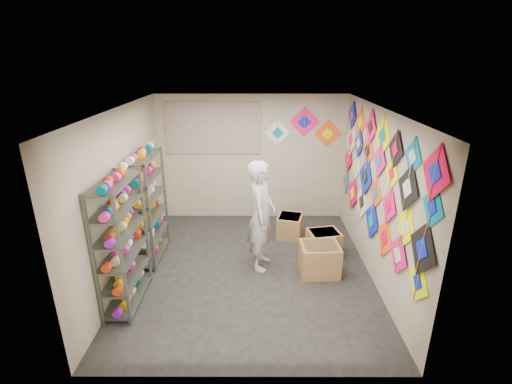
{
  "coord_description": "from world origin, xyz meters",
  "views": [
    {
      "loc": [
        0.11,
        -5.47,
        3.44
      ],
      "look_at": [
        0.1,
        0.3,
        1.3
      ],
      "focal_mm": 26.0,
      "sensor_mm": 36.0,
      "label": 1
    }
  ],
  "objects_px": {
    "carton_c": "(290,226)",
    "shelf_rack_front": "(122,244)",
    "carton_b": "(323,243)",
    "shelf_rack_back": "(148,208)",
    "carton_a": "(319,259)",
    "shopkeeper": "(261,216)"
  },
  "relations": [
    {
      "from": "shelf_rack_front",
      "to": "carton_a",
      "type": "bearing_deg",
      "value": 14.28
    },
    {
      "from": "shelf_rack_back",
      "to": "carton_a",
      "type": "bearing_deg",
      "value": -10.71
    },
    {
      "from": "carton_b",
      "to": "carton_c",
      "type": "xyz_separation_m",
      "value": [
        -0.56,
        0.7,
        -0.0
      ]
    },
    {
      "from": "shopkeeper",
      "to": "carton_b",
      "type": "relative_size",
      "value": 3.41
    },
    {
      "from": "shelf_rack_front",
      "to": "shopkeeper",
      "type": "xyz_separation_m",
      "value": [
        1.97,
        0.98,
        -0.01
      ]
    },
    {
      "from": "carton_c",
      "to": "shelf_rack_front",
      "type": "bearing_deg",
      "value": -126.92
    },
    {
      "from": "carton_b",
      "to": "carton_c",
      "type": "relative_size",
      "value": 1.07
    },
    {
      "from": "carton_b",
      "to": "shopkeeper",
      "type": "bearing_deg",
      "value": -172.12
    },
    {
      "from": "carton_a",
      "to": "carton_b",
      "type": "distance_m",
      "value": 0.66
    },
    {
      "from": "shelf_rack_front",
      "to": "carton_b",
      "type": "xyz_separation_m",
      "value": [
        3.11,
        1.38,
        -0.72
      ]
    },
    {
      "from": "shopkeeper",
      "to": "carton_b",
      "type": "bearing_deg",
      "value": -62.05
    },
    {
      "from": "shelf_rack_back",
      "to": "carton_b",
      "type": "relative_size",
      "value": 3.44
    },
    {
      "from": "shelf_rack_back",
      "to": "carton_a",
      "type": "relative_size",
      "value": 3.02
    },
    {
      "from": "shelf_rack_back",
      "to": "carton_c",
      "type": "distance_m",
      "value": 2.77
    },
    {
      "from": "shopkeeper",
      "to": "carton_b",
      "type": "xyz_separation_m",
      "value": [
        1.14,
        0.39,
        -0.72
      ]
    },
    {
      "from": "shelf_rack_front",
      "to": "carton_a",
      "type": "xyz_separation_m",
      "value": [
        2.93,
        0.75,
        -0.69
      ]
    },
    {
      "from": "shopkeeper",
      "to": "shelf_rack_back",
      "type": "bearing_deg",
      "value": 89.72
    },
    {
      "from": "carton_b",
      "to": "carton_a",
      "type": "bearing_deg",
      "value": -117.0
    },
    {
      "from": "shelf_rack_front",
      "to": "carton_b",
      "type": "distance_m",
      "value": 3.48
    },
    {
      "from": "carton_b",
      "to": "carton_c",
      "type": "distance_m",
      "value": 0.9
    },
    {
      "from": "carton_a",
      "to": "shelf_rack_front",
      "type": "bearing_deg",
      "value": -168.73
    },
    {
      "from": "shelf_rack_front",
      "to": "carton_c",
      "type": "relative_size",
      "value": 3.69
    }
  ]
}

